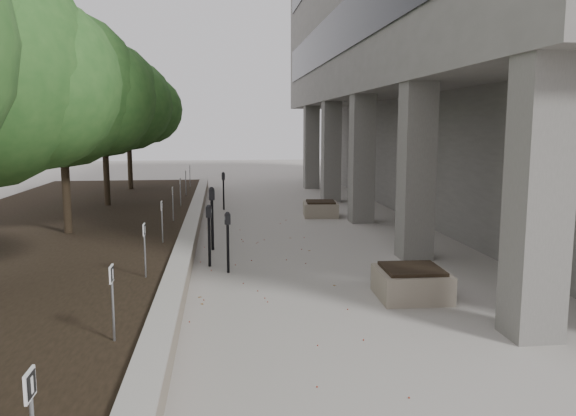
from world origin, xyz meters
TOP-DOWN VIEW (x-y plane):
  - ground at (0.00, 0.00)m, footprint 90.00×90.00m
  - retaining_wall at (-1.82, 9.00)m, footprint 0.39×26.00m
  - planting_bed at (-5.50, 9.00)m, footprint 7.00×26.00m
  - crabapple_tree_3 at (-4.80, 8.00)m, footprint 4.60×4.00m
  - crabapple_tree_4 at (-4.80, 13.00)m, footprint 4.60×4.00m
  - crabapple_tree_5 at (-4.80, 18.00)m, footprint 4.60×4.00m
  - parking_sign_2 at (-2.35, 0.50)m, footprint 0.04×0.22m
  - parking_sign_3 at (-2.35, 3.50)m, footprint 0.04×0.22m
  - parking_sign_4 at (-2.35, 6.50)m, footprint 0.04×0.22m
  - parking_sign_5 at (-2.35, 9.50)m, footprint 0.04×0.22m
  - parking_sign_6 at (-2.35, 12.50)m, footprint 0.04×0.22m
  - parking_sign_7 at (-2.35, 15.50)m, footprint 0.04×0.22m
  - parking_sign_8 at (-2.35, 18.50)m, footprint 0.04×0.22m
  - parking_meter_2 at (-0.89, 5.16)m, footprint 0.15×0.12m
  - parking_meter_3 at (-1.28, 5.75)m, footprint 0.15×0.12m
  - parking_meter_4 at (-1.24, 7.43)m, footprint 0.17×0.13m
  - parking_meter_5 at (-0.92, 14.19)m, footprint 0.14×0.10m
  - planter_front at (2.32, 3.03)m, footprint 1.24×1.24m
  - planter_back at (2.32, 12.27)m, footprint 1.23×1.23m
  - berry_scatter at (-0.10, 5.00)m, footprint 3.30×14.10m

SIDE VIEW (x-z plane):
  - ground at x=0.00m, z-range 0.00..0.00m
  - berry_scatter at x=-0.10m, z-range 0.00..0.02m
  - planting_bed at x=-5.50m, z-range 0.00..0.40m
  - retaining_wall at x=-1.82m, z-range 0.00..0.50m
  - planter_back at x=2.32m, z-range 0.00..0.53m
  - planter_front at x=2.32m, z-range 0.00..0.56m
  - parking_meter_2 at x=-0.89m, z-range 0.00..1.29m
  - parking_meter_3 at x=-1.28m, z-range 0.00..1.36m
  - parking_meter_5 at x=-0.92m, z-range 0.00..1.39m
  - parking_meter_4 at x=-1.24m, z-range 0.00..1.57m
  - parking_sign_2 at x=-2.35m, z-range 0.40..1.36m
  - parking_sign_3 at x=-2.35m, z-range 0.40..1.36m
  - parking_sign_4 at x=-2.35m, z-range 0.40..1.36m
  - parking_sign_5 at x=-2.35m, z-range 0.40..1.36m
  - parking_sign_6 at x=-2.35m, z-range 0.40..1.36m
  - parking_sign_7 at x=-2.35m, z-range 0.40..1.36m
  - parking_sign_8 at x=-2.35m, z-range 0.40..1.36m
  - crabapple_tree_3 at x=-4.80m, z-range 0.40..5.84m
  - crabapple_tree_4 at x=-4.80m, z-range 0.40..5.84m
  - crabapple_tree_5 at x=-4.80m, z-range 0.40..5.84m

